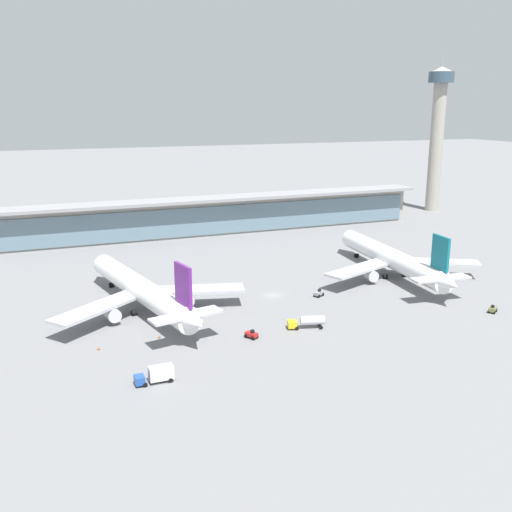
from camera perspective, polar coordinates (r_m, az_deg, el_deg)
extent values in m
plane|color=slate|center=(159.95, 1.67, -3.87)|extent=(1200.00, 1200.00, 0.00)
cylinder|color=white|center=(149.96, -11.28, -3.18)|extent=(16.83, 55.92, 5.89)
cone|color=white|center=(177.42, -14.97, -0.63)|extent=(6.71, 6.34, 5.77)
cone|color=white|center=(123.86, -6.01, -6.51)|extent=(6.48, 7.40, 5.30)
cube|color=black|center=(174.06, -14.64, -0.55)|extent=(4.81, 3.26, 0.71)
cube|color=#B7BABF|center=(141.71, -15.24, -4.91)|extent=(24.11, 20.59, 0.71)
cube|color=#B7BABF|center=(150.75, -6.05, -3.29)|extent=(26.21, 12.68, 0.71)
cylinder|color=silver|center=(142.72, -13.95, -5.55)|extent=(4.03, 4.82, 3.25)
cylinder|color=silver|center=(149.59, -6.96, -4.28)|extent=(4.03, 4.82, 3.25)
cube|color=#661E84|center=(125.92, -7.16, -2.85)|extent=(2.10, 7.11, 9.14)
cube|color=#B7BABF|center=(127.19, -6.87, -5.82)|extent=(16.81, 7.60, 0.51)
cylinder|color=black|center=(147.72, -11.91, -5.48)|extent=(1.48, 1.64, 1.42)
cylinder|color=black|center=(149.99, -9.59, -5.06)|extent=(1.48, 1.64, 1.42)
cylinder|color=black|center=(171.48, -14.02, -2.79)|extent=(1.48, 1.64, 1.42)
cylinder|color=white|center=(181.65, 13.07, -0.16)|extent=(10.34, 56.15, 5.89)
cone|color=white|center=(207.57, 8.92, 1.86)|extent=(6.18, 5.75, 5.77)
cone|color=white|center=(157.35, 18.52, -2.60)|extent=(5.80, 6.88, 5.30)
cube|color=black|center=(204.40, 9.34, 1.95)|extent=(4.60, 2.78, 0.71)
cube|color=#B7BABF|center=(171.60, 10.23, -1.23)|extent=(26.01, 15.32, 0.71)
cube|color=#B7BABF|center=(184.39, 17.27, -0.56)|extent=(25.16, 18.52, 0.71)
cylinder|color=silver|center=(173.04, 11.18, -1.84)|extent=(3.58, 4.51, 3.25)
cylinder|color=silver|center=(182.76, 16.53, -1.30)|extent=(3.58, 4.51, 3.25)
cube|color=#0F6B7A|center=(159.56, 17.66, 0.29)|extent=(1.28, 7.14, 9.14)
cube|color=#B7BABF|center=(160.45, 17.69, -2.10)|extent=(16.56, 5.75, 0.51)
cylinder|color=black|center=(178.80, 12.56, -1.99)|extent=(1.33, 1.51, 1.42)
cylinder|color=black|center=(182.03, 14.35, -1.80)|extent=(1.33, 1.51, 1.42)
cylinder|color=black|center=(201.80, 9.84, 0.04)|extent=(1.33, 1.51, 1.42)
cube|color=yellow|center=(136.42, 3.56, -6.67)|extent=(2.58, 2.85, 1.50)
cylinder|color=silver|center=(137.02, 5.55, -6.31)|extent=(5.96, 3.54, 2.10)
cylinder|color=black|center=(135.84, 4.03, -7.12)|extent=(0.94, 0.51, 0.90)
cylinder|color=black|center=(137.86, 3.87, -6.78)|extent=(0.94, 0.51, 0.90)
cylinder|color=black|center=(136.90, 6.40, -7.00)|extent=(0.94, 0.51, 0.90)
cylinder|color=black|center=(138.91, 6.20, -6.67)|extent=(0.94, 0.51, 0.90)
cube|color=#B21E1E|center=(131.02, -0.46, -7.71)|extent=(2.69, 3.18, 0.90)
cube|color=black|center=(130.54, -0.36, -7.41)|extent=(0.96, 0.96, 0.70)
cylinder|color=black|center=(131.25, -0.99, -7.88)|extent=(0.69, 0.92, 0.90)
cylinder|color=black|center=(132.27, -0.59, -7.69)|extent=(0.69, 0.92, 0.90)
cylinder|color=black|center=(130.11, -0.32, -8.08)|extent=(0.69, 0.92, 0.90)
cylinder|color=black|center=(131.13, 0.08, -7.90)|extent=(0.69, 0.92, 0.90)
cube|color=#234C9E|center=(112.25, -11.37, -11.82)|extent=(1.84, 2.33, 1.50)
cube|color=black|center=(111.99, -11.79, -11.73)|extent=(0.15, 2.07, 0.70)
cube|color=silver|center=(112.69, -9.31, -11.24)|extent=(4.63, 2.37, 2.50)
cylinder|color=black|center=(111.78, -10.83, -12.34)|extent=(0.90, 0.29, 0.90)
cylinder|color=black|center=(113.64, -11.06, -11.88)|extent=(0.90, 0.29, 0.90)
cylinder|color=black|center=(112.68, -8.39, -12.00)|extent=(0.90, 0.29, 0.90)
cylinder|color=black|center=(114.53, -8.66, -11.55)|extent=(0.90, 0.29, 0.90)
cube|color=olive|center=(158.33, 22.24, -4.84)|extent=(3.16, 2.80, 0.90)
cube|color=black|center=(157.80, 22.24, -4.60)|extent=(0.97, 0.97, 0.70)
cylinder|color=black|center=(159.52, 22.05, -4.85)|extent=(0.90, 0.73, 0.90)
cylinder|color=black|center=(159.25, 22.55, -4.94)|extent=(0.90, 0.73, 0.90)
cylinder|color=black|center=(157.69, 21.89, -5.06)|extent=(0.90, 0.73, 0.90)
cylinder|color=black|center=(157.43, 22.39, -5.14)|extent=(0.90, 0.73, 0.90)
cube|color=gray|center=(159.55, 6.19, -3.66)|extent=(3.18, 2.66, 0.90)
cube|color=black|center=(159.54, 6.26, -3.36)|extent=(0.95, 0.95, 0.70)
cylinder|color=black|center=(158.54, 6.20, -3.95)|extent=(0.92, 0.68, 0.90)
cylinder|color=black|center=(159.29, 5.78, -3.85)|extent=(0.92, 0.68, 0.90)
cylinder|color=black|center=(160.10, 6.59, -3.78)|extent=(0.92, 0.68, 0.90)
cylinder|color=black|center=(160.84, 6.17, -3.68)|extent=(0.92, 0.68, 0.90)
cube|color=#9E998E|center=(233.55, -6.34, 3.71)|extent=(195.95, 8.00, 14.00)
cube|color=slate|center=(229.61, -6.05, 3.36)|extent=(192.03, 0.50, 11.20)
cube|color=gray|center=(230.35, -6.26, 5.49)|extent=(199.87, 12.80, 1.20)
cylinder|color=#9E998E|center=(300.29, 17.26, 10.09)|extent=(6.40, 6.40, 61.08)
cylinder|color=#384C5B|center=(299.91, 17.75, 16.38)|extent=(12.00, 12.00, 5.00)
cone|color=#9E998E|center=(300.10, 17.81, 17.08)|extent=(10.20, 10.20, 2.40)
cylinder|color=#99999E|center=(300.33, 17.86, 17.79)|extent=(0.36, 0.36, 5.00)
cone|color=orange|center=(129.82, -15.20, -8.72)|extent=(0.44, 0.44, 0.70)
cube|color=black|center=(129.95, -15.19, -8.86)|extent=(0.62, 0.62, 0.04)
cone|color=orange|center=(133.13, -9.47, -7.80)|extent=(0.44, 0.44, 0.70)
cube|color=black|center=(133.25, -9.46, -7.93)|extent=(0.62, 0.62, 0.04)
cone|color=orange|center=(131.84, -0.98, -7.82)|extent=(0.44, 0.44, 0.70)
cube|color=black|center=(131.97, -0.98, -7.95)|extent=(0.62, 0.62, 0.04)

